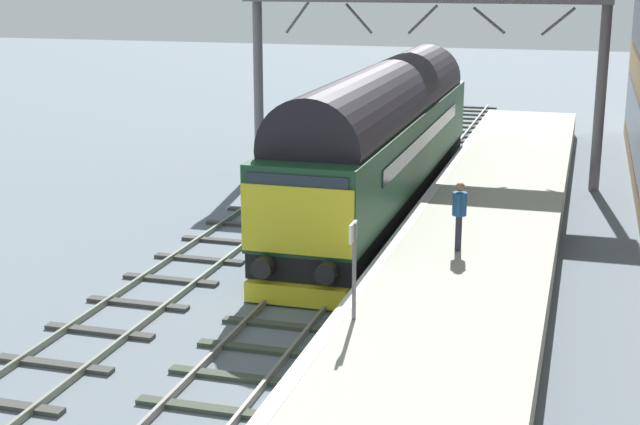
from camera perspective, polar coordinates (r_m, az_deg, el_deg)
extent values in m
plane|color=slate|center=(24.53, 0.99, -3.08)|extent=(140.00, 140.00, 0.00)
cube|color=gray|center=(24.69, -0.62, -2.77)|extent=(0.07, 60.00, 0.15)
cube|color=gray|center=(24.34, 2.62, -3.05)|extent=(0.07, 60.00, 0.15)
cube|color=#40483B|center=(16.73, -7.18, -11.84)|extent=(2.50, 0.26, 0.09)
cube|color=#40483B|center=(17.86, -5.44, -10.00)|extent=(2.50, 0.26, 0.09)
cube|color=#40483B|center=(19.02, -3.92, -8.37)|extent=(2.50, 0.26, 0.09)
cube|color=#40483B|center=(20.21, -2.59, -6.92)|extent=(2.50, 0.26, 0.09)
cube|color=#40483B|center=(21.42, -1.42, -5.64)|extent=(2.50, 0.26, 0.09)
cube|color=#40483B|center=(22.65, -0.38, -4.49)|extent=(2.50, 0.26, 0.09)
cube|color=#40483B|center=(23.89, 0.56, -3.45)|extent=(2.50, 0.26, 0.09)
cube|color=#40483B|center=(25.14, 1.39, -2.52)|extent=(2.50, 0.26, 0.09)
cube|color=#40483B|center=(26.41, 2.15, -1.68)|extent=(2.50, 0.26, 0.09)
cube|color=#40483B|center=(27.68, 2.84, -0.92)|extent=(2.50, 0.26, 0.09)
cube|color=#40483B|center=(28.97, 3.46, -0.22)|extent=(2.50, 0.26, 0.09)
cube|color=#40483B|center=(30.25, 4.04, 0.42)|extent=(2.50, 0.26, 0.09)
cube|color=#40483B|center=(31.55, 4.56, 1.01)|extent=(2.50, 0.26, 0.09)
cube|color=#40483B|center=(32.85, 5.05, 1.55)|extent=(2.50, 0.26, 0.09)
cube|color=#40483B|center=(34.16, 5.50, 2.05)|extent=(2.50, 0.26, 0.09)
cube|color=#40483B|center=(35.47, 5.91, 2.51)|extent=(2.50, 0.26, 0.09)
cube|color=#40483B|center=(36.78, 6.30, 2.94)|extent=(2.50, 0.26, 0.09)
cube|color=#40483B|center=(38.10, 6.66, 3.33)|extent=(2.50, 0.26, 0.09)
cube|color=#40483B|center=(39.42, 6.99, 3.71)|extent=(2.50, 0.26, 0.09)
cube|color=#40483B|center=(40.75, 7.31, 4.05)|extent=(2.50, 0.26, 0.09)
cube|color=#40483B|center=(42.07, 7.60, 4.38)|extent=(2.50, 0.26, 0.09)
cube|color=#40483B|center=(43.40, 7.88, 4.69)|extent=(2.50, 0.26, 0.09)
cube|color=#40483B|center=(44.73, 8.14, 4.97)|extent=(2.50, 0.26, 0.09)
cube|color=#40483B|center=(46.06, 8.38, 5.24)|extent=(2.50, 0.26, 0.09)
cube|color=#40483B|center=(47.40, 8.62, 5.50)|extent=(2.50, 0.26, 0.09)
cube|color=#40483B|center=(48.73, 8.83, 5.74)|extent=(2.50, 0.26, 0.09)
cube|color=#40483B|center=(50.07, 9.04, 5.97)|extent=(2.50, 0.26, 0.09)
cube|color=#40483B|center=(51.41, 9.24, 6.19)|extent=(2.50, 0.26, 0.09)
cube|color=#40483B|center=(52.75, 9.43, 6.39)|extent=(2.50, 0.26, 0.09)
cube|color=gray|center=(25.89, -8.12, -2.09)|extent=(0.07, 60.00, 0.15)
cube|color=gray|center=(25.35, -5.16, -2.36)|extent=(0.07, 60.00, 0.15)
cube|color=#424240|center=(17.69, -19.06, -11.05)|extent=(2.50, 0.26, 0.09)
cube|color=#424240|center=(19.01, -16.01, -8.96)|extent=(2.50, 0.26, 0.09)
cube|color=#424240|center=(20.40, -13.39, -7.12)|extent=(2.50, 0.26, 0.09)
cube|color=#424240|center=(21.84, -11.13, -5.52)|extent=(2.50, 0.26, 0.09)
cube|color=#424240|center=(23.33, -9.16, -4.10)|extent=(2.50, 0.26, 0.09)
cube|color=#424240|center=(24.85, -7.44, -2.86)|extent=(2.50, 0.26, 0.09)
cube|color=#424240|center=(26.40, -5.92, -1.76)|extent=(2.50, 0.26, 0.09)
cube|color=#424240|center=(27.98, -4.57, -0.78)|extent=(2.50, 0.26, 0.09)
cube|color=#424240|center=(29.58, -3.37, 0.10)|extent=(2.50, 0.26, 0.09)
cube|color=#424240|center=(31.20, -2.29, 0.88)|extent=(2.50, 0.26, 0.09)
cube|color=#424240|center=(32.83, -1.32, 1.59)|extent=(2.50, 0.26, 0.09)
cube|color=#424240|center=(34.47, -0.44, 2.23)|extent=(2.50, 0.26, 0.09)
cube|color=#424240|center=(36.13, 0.36, 2.81)|extent=(2.50, 0.26, 0.09)
cube|color=#424240|center=(37.80, 1.09, 3.34)|extent=(2.50, 0.26, 0.09)
cube|color=#424240|center=(39.47, 1.76, 3.82)|extent=(2.50, 0.26, 0.09)
cube|color=#424240|center=(41.15, 2.38, 4.27)|extent=(2.50, 0.26, 0.09)
cube|color=#424240|center=(42.84, 2.94, 4.68)|extent=(2.50, 0.26, 0.09)
cube|color=#424240|center=(44.54, 3.47, 5.05)|extent=(2.50, 0.26, 0.09)
cube|color=#424240|center=(46.24, 3.96, 5.40)|extent=(2.50, 0.26, 0.09)
cube|color=#424240|center=(47.94, 4.41, 5.73)|extent=(2.50, 0.26, 0.09)
cube|color=#424240|center=(49.65, 4.83, 6.03)|extent=(2.50, 0.26, 0.09)
cube|color=#424240|center=(51.36, 5.23, 6.31)|extent=(2.50, 0.26, 0.09)
cube|color=#424240|center=(53.08, 5.60, 6.57)|extent=(2.50, 0.26, 0.09)
cube|color=#AFB09F|center=(23.74, 9.41, -2.63)|extent=(4.00, 44.00, 1.00)
cube|color=white|center=(23.86, 5.05, -1.12)|extent=(0.30, 44.00, 0.01)
cube|color=black|center=(29.48, 3.81, 1.59)|extent=(2.56, 17.71, 0.60)
cube|color=#1C442A|center=(29.20, 3.85, 4.17)|extent=(2.70, 17.71, 2.10)
cylinder|color=black|center=(29.01, 3.89, 6.56)|extent=(2.56, 16.29, 2.57)
cube|color=yellow|center=(20.84, -1.43, -0.51)|extent=(2.65, 0.08, 1.58)
cube|color=#232D3D|center=(20.68, -1.43, 1.45)|extent=(2.38, 0.04, 0.64)
cube|color=#232D3D|center=(28.90, 6.52, 4.60)|extent=(0.04, 12.40, 0.44)
cylinder|color=black|center=(21.20, -3.52, -3.38)|extent=(0.48, 0.35, 0.48)
cylinder|color=black|center=(20.76, 0.39, -3.74)|extent=(0.48, 0.35, 0.48)
cube|color=yellow|center=(21.31, -1.45, -5.06)|extent=(2.43, 0.36, 0.47)
cylinder|color=black|center=(22.73, -0.19, -3.15)|extent=(1.64, 1.04, 1.04)
cylinder|color=black|center=(23.74, 0.56, -2.37)|extent=(1.64, 1.04, 1.04)
cylinder|color=black|center=(24.76, 1.24, -1.65)|extent=(1.64, 1.04, 1.04)
cylinder|color=black|center=(34.43, 5.64, 2.95)|extent=(1.64, 1.04, 1.04)
cylinder|color=black|center=(35.49, 5.97, 3.30)|extent=(1.64, 1.04, 1.04)
cylinder|color=black|center=(36.55, 6.28, 3.62)|extent=(1.64, 1.04, 1.04)
cylinder|color=slate|center=(17.56, 2.11, -3.65)|extent=(0.08, 0.08, 1.91)
cube|color=white|center=(17.34, 2.04, -1.21)|extent=(0.05, 0.44, 0.36)
cube|color=black|center=(17.35, 1.95, -1.21)|extent=(0.01, 0.20, 0.24)
cylinder|color=#2A2D38|center=(22.23, 8.47, -1.28)|extent=(0.13, 0.13, 0.84)
cylinder|color=#2A2D38|center=(22.42, 8.54, -1.14)|extent=(0.13, 0.13, 0.84)
cylinder|color=#1F5288|center=(22.15, 8.57, 0.53)|extent=(0.34, 0.34, 0.56)
sphere|color=#916B4E|center=(22.05, 8.61, 1.56)|extent=(0.22, 0.22, 0.22)
cylinder|color=#1F5288|center=(21.94, 8.50, 0.40)|extent=(0.09, 0.09, 0.52)
cylinder|color=#1F5288|center=(22.35, 8.64, 0.66)|extent=(0.09, 0.09, 0.52)
cylinder|color=slate|center=(35.48, -3.80, 7.71)|extent=(0.36, 0.36, 6.38)
cylinder|color=slate|center=(33.38, 16.84, 6.68)|extent=(0.36, 0.36, 6.38)
cylinder|color=slate|center=(34.76, -1.40, 11.88)|extent=(0.93, 0.10, 1.17)
cylinder|color=slate|center=(34.13, 2.41, 11.82)|extent=(1.03, 0.10, 1.09)
cylinder|color=slate|center=(33.65, 6.33, 11.70)|extent=(1.07, 0.10, 1.05)
cylinder|color=slate|center=(33.33, 10.35, 11.53)|extent=(1.17, 0.10, 0.94)
cylinder|color=slate|center=(33.17, 14.43, 11.30)|extent=(1.12, 0.10, 1.00)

